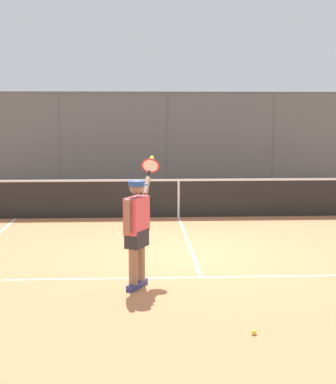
{
  "coord_description": "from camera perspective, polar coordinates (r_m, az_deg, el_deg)",
  "views": [
    {
      "loc": [
        1.0,
        10.82,
        2.68
      ],
      "look_at": [
        0.41,
        -1.0,
        1.05
      ],
      "focal_mm": 56.19,
      "sensor_mm": 36.0,
      "label": 1
    }
  ],
  "objects": [
    {
      "name": "tennis_ball_near_net",
      "position": [
        7.46,
        8.17,
        -13.03
      ],
      "size": [
        0.07,
        0.07,
        0.07
      ],
      "primitive_type": "sphere",
      "color": "#D6E042",
      "rests_on": "ground"
    },
    {
      "name": "ground_plane",
      "position": [
        11.19,
        2.37,
        -6.02
      ],
      "size": [
        60.0,
        60.0,
        0.0
      ],
      "primitive_type": "plane",
      "color": "#C67A4C"
    },
    {
      "name": "fence_backdrop",
      "position": [
        21.45,
        -0.17,
        4.87
      ],
      "size": [
        17.83,
        1.37,
        3.29
      ],
      "color": "#565B60",
      "rests_on": "ground"
    },
    {
      "name": "court_line_markings",
      "position": [
        9.5,
        3.34,
        -8.55
      ],
      "size": [
        8.14,
        9.99,
        0.01
      ],
      "color": "white",
      "rests_on": "ground"
    },
    {
      "name": "tennis_player",
      "position": [
        9.01,
        -2.96,
        -3.2
      ],
      "size": [
        0.58,
        1.34,
        1.93
      ],
      "rotation": [
        0.0,
        0.0,
        -2.05
      ],
      "color": "navy",
      "rests_on": "ground"
    },
    {
      "name": "tennis_net",
      "position": [
        15.01,
        1.0,
        -0.53
      ],
      "size": [
        10.46,
        0.09,
        1.07
      ],
      "color": "#2D2D2D",
      "rests_on": "ground"
    }
  ]
}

